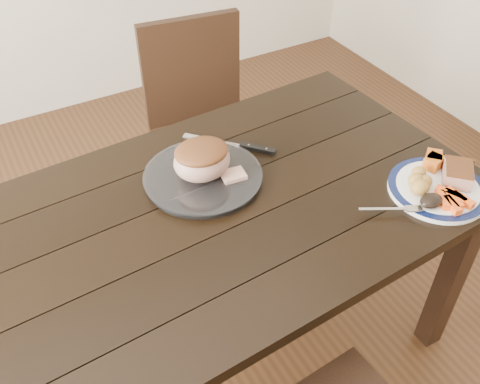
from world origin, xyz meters
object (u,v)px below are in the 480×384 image
dining_table (213,233)px  fork (395,209)px  serving_platter (203,178)px  carving_knife (246,147)px  pork_slice (457,174)px  roast_joint (202,161)px  dinner_plate (437,189)px  chair_far (202,120)px

dining_table → fork: bearing=-31.3°
serving_platter → carving_knife: (0.19, 0.07, -0.00)m
pork_slice → carving_knife: pork_slice is taller
roast_joint → dinner_plate: bearing=-33.8°
serving_platter → roast_joint: size_ratio=2.03×
chair_far → roast_joint: size_ratio=5.40×
chair_far → carving_knife: 0.58m
chair_far → serving_platter: (-0.28, -0.60, 0.23)m
dinner_plate → carving_knife: dinner_plate is taller
fork → carving_knife: size_ratio=0.65×
dinner_plate → carving_knife: (-0.39, 0.46, -0.00)m
chair_far → dining_table: bearing=73.6°
roast_joint → carving_knife: 0.22m
roast_joint → fork: bearing=-45.0°
dinner_plate → chair_far: bearing=106.6°
chair_far → fork: bearing=103.9°
chair_far → carving_knife: (-0.09, -0.53, 0.23)m
fork → roast_joint: 0.57m
dinner_plate → pork_slice: bearing=-4.8°
chair_far → fork: 1.04m
serving_platter → dining_table: bearing=-105.9°
dining_table → fork: 0.53m
dinner_plate → serving_platter: bearing=146.2°
serving_platter → fork: (0.40, -0.40, 0.01)m
dining_table → pork_slice: (0.68, -0.26, 0.14)m
serving_platter → pork_slice: bearing=-31.5°
dinner_plate → fork: 0.18m
pork_slice → roast_joint: size_ratio=0.59×
dining_table → dinner_plate: size_ratio=5.73×
serving_platter → chair_far: bearing=64.8°
serving_platter → carving_knife: bearing=21.2°
fork → dinner_plate: bearing=32.8°
roast_joint → serving_platter: bearing=180.0°
dining_table → pork_slice: bearing=-20.9°
chair_far → fork: (0.12, -1.00, 0.25)m
chair_far → dinner_plate: 1.06m
pork_slice → dinner_plate: bearing=175.2°
chair_far → serving_platter: size_ratio=2.66×
dining_table → roast_joint: (0.04, 0.13, 0.17)m
dining_table → carving_knife: (0.23, 0.21, 0.10)m
dinner_plate → roast_joint: roast_joint is taller
chair_far → dinner_plate: (0.30, -0.99, 0.23)m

